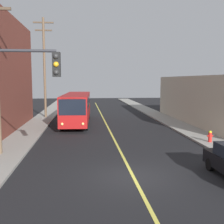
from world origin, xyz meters
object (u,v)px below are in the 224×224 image
(city_bus, at_px, (77,107))
(traffic_signal_left_corner, at_px, (8,89))
(utility_pole_mid, at_px, (44,64))
(fire_hydrant, at_px, (210,136))

(city_bus, xyz_separation_m, traffic_signal_left_corner, (-2.30, -18.29, 2.49))
(utility_pole_mid, distance_m, traffic_signal_left_corner, 23.19)
(utility_pole_mid, xyz_separation_m, fire_hydrant, (13.92, -15.47, -6.08))
(city_bus, distance_m, fire_hydrant, 14.71)
(traffic_signal_left_corner, bearing_deg, utility_pole_mid, 94.11)
(city_bus, bearing_deg, fire_hydrant, -47.19)
(city_bus, distance_m, utility_pole_mid, 7.83)
(utility_pole_mid, bearing_deg, city_bus, -50.01)
(city_bus, height_order, utility_pole_mid, utility_pole_mid)
(fire_hydrant, bearing_deg, city_bus, 132.81)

